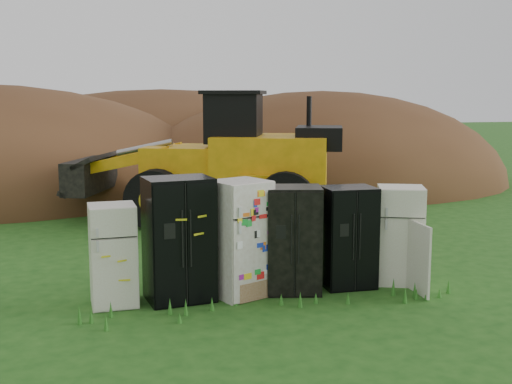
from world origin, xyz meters
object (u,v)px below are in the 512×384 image
fridge_black_right (348,237)px  wheel_loader (202,157)px  fridge_sticker (239,238)px  fridge_dark_mid (293,239)px  fridge_black_side (179,239)px  fridge_leftmost (113,255)px  fridge_open_door (400,235)px

fridge_black_right → wheel_loader: bearing=103.9°
fridge_sticker → fridge_dark_mid: size_ratio=1.07×
fridge_black_side → fridge_sticker: 0.99m
fridge_leftmost → fridge_dark_mid: (2.93, -0.05, 0.09)m
fridge_leftmost → fridge_sticker: 2.02m
fridge_leftmost → fridge_open_door: 4.90m
fridge_dark_mid → fridge_leftmost: bearing=-167.8°
fridge_sticker → fridge_open_door: size_ratio=1.12×
fridge_black_side → fridge_sticker: fridge_black_side is taller
fridge_dark_mid → fridge_black_right: size_ratio=1.03×
fridge_sticker → fridge_black_side: bearing=156.3°
fridge_leftmost → fridge_black_right: fridge_black_right is taller
fridge_dark_mid → wheel_loader: 6.49m
wheel_loader → fridge_open_door: bearing=-48.2°
fridge_black_side → wheel_loader: size_ratio=0.28×
fridge_sticker → fridge_black_right: bearing=-21.6°
fridge_sticker → fridge_dark_mid: 0.91m
fridge_leftmost → fridge_black_side: bearing=-2.3°
fridge_leftmost → fridge_open_door: size_ratio=0.94×
fridge_open_door → wheel_loader: wheel_loader is taller
fridge_leftmost → fridge_sticker: (2.02, -0.02, 0.15)m
fridge_black_side → wheel_loader: (1.49, 6.37, 0.70)m
fridge_dark_mid → fridge_black_right: 1.01m
fridge_black_side → fridge_sticker: size_ratio=1.04×
fridge_sticker → wheel_loader: size_ratio=0.27×
fridge_dark_mid → fridge_open_door: fridge_dark_mid is taller
fridge_sticker → fridge_open_door: (2.88, -0.00, -0.10)m
fridge_black_side → fridge_leftmost: bearing=172.7°
fridge_leftmost → fridge_open_door: bearing=-2.6°
fridge_open_door → fridge_black_side: bearing=-158.8°
fridge_leftmost → wheel_loader: size_ratio=0.23×
fridge_black_side → fridge_black_right: fridge_black_side is taller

